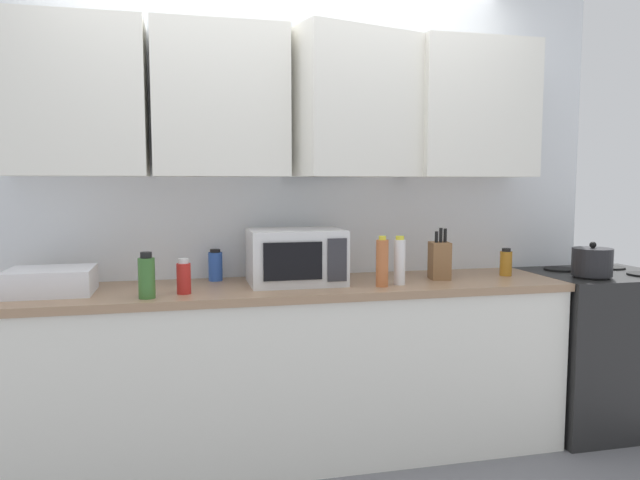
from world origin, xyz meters
The scene contains 13 objects.
wall_back_with_cabinets centered at (0.00, -0.07, 1.58)m, with size 3.69×0.50×2.60m.
counter_run centered at (0.00, -0.30, 0.45)m, with size 2.82×0.63×0.90m.
stove_range centered at (1.79, -0.32, 0.45)m, with size 0.76×0.64×0.91m.
kettle centered at (1.62, -0.46, 0.99)m, with size 0.21×0.21×0.19m.
microwave centered at (0.01, -0.27, 1.04)m, with size 0.48×0.37×0.28m.
dish_rack centered at (-1.15, -0.30, 0.96)m, with size 0.38×0.30×0.12m, color silver.
knife_block centered at (0.79, -0.31, 1.00)m, with size 0.12×0.13×0.28m.
bottle_red_sauce centered at (-0.55, -0.44, 0.98)m, with size 0.07×0.07×0.17m.
bottle_spice_jar centered at (0.42, -0.46, 1.02)m, with size 0.06×0.06×0.25m.
bottle_blue_cleaner centered at (-0.39, -0.09, 0.98)m, with size 0.07×0.07×0.17m.
bottle_amber_vinegar centered at (1.21, -0.29, 0.97)m, with size 0.07×0.07×0.15m.
bottle_green_oil centered at (-0.71, -0.51, 1.00)m, with size 0.07×0.07×0.21m.
bottle_white_jar centered at (0.52, -0.43, 1.02)m, with size 0.06×0.06×0.25m.
Camera 1 is at (-0.54, -3.22, 1.42)m, focal length 32.99 mm.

